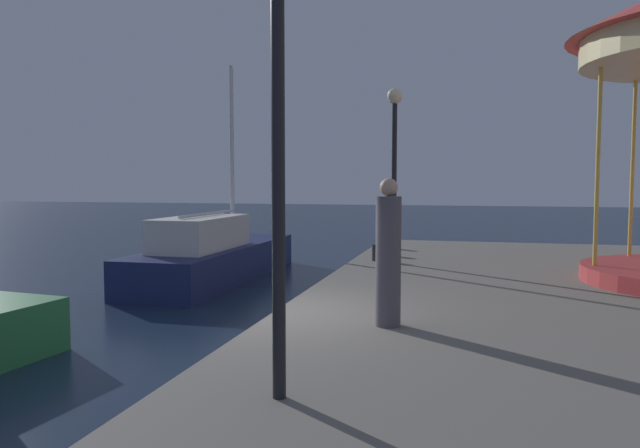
% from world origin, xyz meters
% --- Properties ---
extents(ground_plane, '(120.00, 120.00, 0.00)m').
position_xyz_m(ground_plane, '(0.00, 0.00, 0.00)').
color(ground_plane, '#162338').
extents(sailboat_navy, '(2.12, 7.49, 6.09)m').
position_xyz_m(sailboat_navy, '(-4.06, 6.85, 0.68)').
color(sailboat_navy, '#19214C').
rests_on(sailboat_navy, ground).
extents(lamp_post_near_edge, '(0.36, 0.36, 4.34)m').
position_xyz_m(lamp_post_near_edge, '(1.18, -3.40, 3.76)').
color(lamp_post_near_edge, black).
rests_on(lamp_post_near_edge, quay_dock).
extents(lamp_post_mid_promenade, '(0.36, 0.36, 4.08)m').
position_xyz_m(lamp_post_mid_promenade, '(1.06, 5.67, 3.61)').
color(lamp_post_mid_promenade, black).
rests_on(lamp_post_mid_promenade, quay_dock).
extents(bollard_south, '(0.24, 0.24, 0.40)m').
position_xyz_m(bollard_south, '(0.57, 7.20, 1.00)').
color(bollard_south, '#2D2D33').
rests_on(bollard_south, quay_dock).
extents(bollard_north, '(0.24, 0.24, 0.40)m').
position_xyz_m(bollard_north, '(0.61, 6.03, 1.00)').
color(bollard_north, '#2D2D33').
rests_on(bollard_north, quay_dock).
extents(bollard_center, '(0.24, 0.24, 0.40)m').
position_xyz_m(bollard_center, '(0.47, 8.83, 1.00)').
color(bollard_center, '#2D2D33').
rests_on(bollard_center, quay_dock).
extents(person_near_carousel, '(0.34, 0.34, 1.97)m').
position_xyz_m(person_near_carousel, '(1.76, -0.49, 1.73)').
color(person_near_carousel, '#514C56').
rests_on(person_near_carousel, quay_dock).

